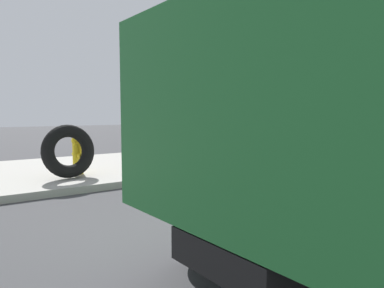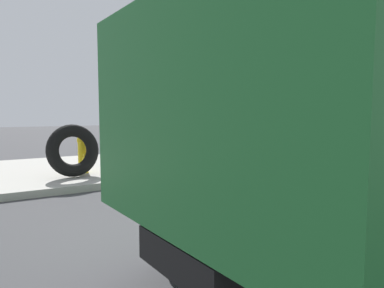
% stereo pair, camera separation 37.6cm
% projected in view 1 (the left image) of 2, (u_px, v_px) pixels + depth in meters
% --- Properties ---
extents(ground_plane, '(80.00, 80.00, 0.00)m').
position_uv_depth(ground_plane, '(234.00, 255.00, 4.00)').
color(ground_plane, '#38383A').
extents(sidewalk_curb, '(36.00, 5.00, 0.15)m').
position_uv_depth(sidewalk_curb, '(69.00, 171.00, 9.29)').
color(sidewalk_curb, '#99968E').
rests_on(sidewalk_curb, ground).
extents(fire_hydrant, '(0.27, 0.61, 0.93)m').
position_uv_depth(fire_hydrant, '(78.00, 153.00, 8.37)').
color(fire_hydrant, yellow).
rests_on(fire_hydrant, sidewalk_curb).
extents(loose_tire, '(1.23, 0.53, 1.21)m').
position_uv_depth(loose_tire, '(69.00, 151.00, 7.78)').
color(loose_tire, black).
rests_on(loose_tire, sidewalk_curb).
extents(stop_sign, '(0.76, 0.08, 2.33)m').
position_uv_depth(stop_sign, '(178.00, 106.00, 8.52)').
color(stop_sign, gray).
rests_on(stop_sign, sidewalk_curb).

